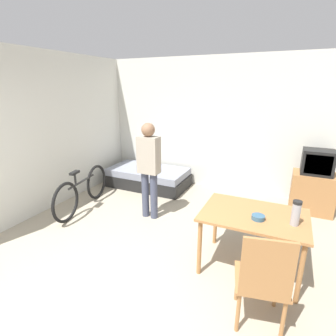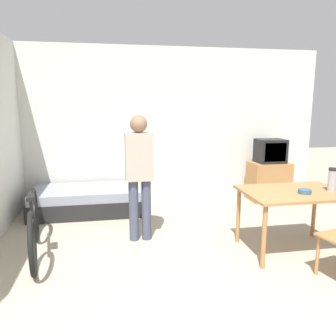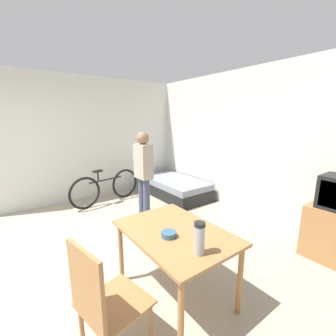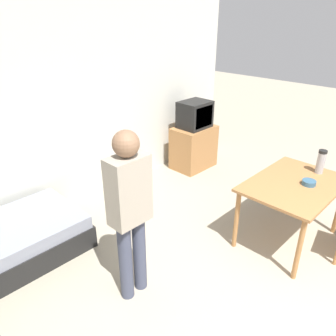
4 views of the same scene
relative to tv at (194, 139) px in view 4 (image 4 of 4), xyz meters
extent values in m
cube|color=silver|center=(-1.87, 0.45, 0.86)|extent=(5.79, 0.06, 2.70)
cube|color=black|center=(-3.20, -0.13, -0.36)|extent=(1.73, 0.93, 0.26)
cube|color=#9E6B3D|center=(0.00, 0.00, -0.14)|extent=(0.69, 0.49, 0.69)
cube|color=black|center=(0.00, 0.00, 0.41)|extent=(0.48, 0.39, 0.42)
cube|color=black|center=(0.00, -0.19, 0.41)|extent=(0.40, 0.01, 0.33)
cube|color=#9E6B3D|center=(-0.74, -2.03, 0.22)|extent=(1.16, 0.82, 0.03)
cylinder|color=#9E6B3D|center=(-1.26, -2.38, -0.14)|extent=(0.05, 0.05, 0.70)
cylinder|color=#9E6B3D|center=(-1.26, -1.68, -0.14)|extent=(0.05, 0.05, 0.70)
cylinder|color=#9E6B3D|center=(-0.22, -1.68, -0.14)|extent=(0.05, 0.05, 0.70)
cylinder|color=#3D4256|center=(-2.54, -1.38, -0.10)|extent=(0.12, 0.12, 0.79)
cylinder|color=#3D4256|center=(-2.38, -1.38, -0.10)|extent=(0.12, 0.12, 0.79)
cube|color=#9E9384|center=(-2.46, -1.38, 0.59)|extent=(0.34, 0.20, 0.59)
sphere|color=#846047|center=(-2.46, -1.38, 0.99)|extent=(0.21, 0.21, 0.21)
cylinder|color=#99999E|center=(-0.33, -2.11, 0.38)|extent=(0.09, 0.09, 0.27)
cylinder|color=black|center=(-0.33, -2.11, 0.50)|extent=(0.09, 0.09, 0.03)
cylinder|color=#335670|center=(-0.68, -2.15, 0.26)|extent=(0.14, 0.14, 0.05)
camera|label=1|loc=(-0.49, -4.88, 1.63)|focal=28.00mm
camera|label=2|loc=(-2.82, -5.36, 1.21)|focal=35.00mm
camera|label=3|loc=(0.84, -3.26, 1.31)|focal=24.00mm
camera|label=4|loc=(-3.87, -3.20, 1.89)|focal=35.00mm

